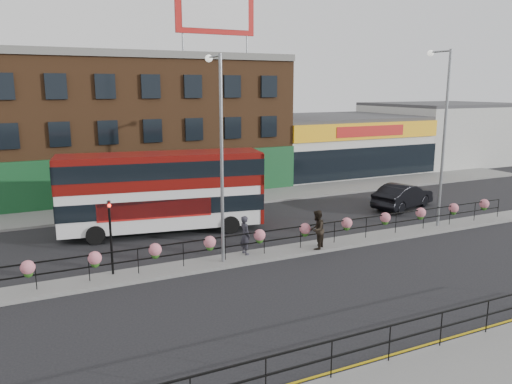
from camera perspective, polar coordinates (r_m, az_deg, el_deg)
name	(u,v)px	position (r m, az deg, el deg)	size (l,w,h in m)	color
ground	(283,254)	(24.50, 3.06, -7.04)	(120.00, 120.00, 0.00)	black
south_pavement	(492,380)	(15.99, 25.36, -18.80)	(60.00, 4.00, 0.15)	slate
north_pavement	(200,202)	(35.08, -6.37, -1.15)	(60.00, 4.00, 0.15)	slate
median	(283,252)	(24.48, 3.06, -6.87)	(60.00, 1.60, 0.15)	slate
yellow_line_inner	(430,344)	(17.33, 19.24, -16.06)	(60.00, 0.10, 0.01)	gold
yellow_line_outer	(434,346)	(17.22, 19.68, -16.28)	(60.00, 0.10, 0.01)	gold
brick_building	(117,124)	(41.00, -15.60, 7.51)	(25.00, 12.21, 10.30)	brown
supermarket	(330,143)	(48.82, 8.43, 5.52)	(15.00, 12.25, 5.30)	silver
warehouse_east	(443,132)	(58.36, 20.58, 6.41)	(14.50, 12.00, 6.30)	#B5B6B0
billboard	(215,13)	(38.22, -4.66, 19.72)	(6.00, 0.29, 4.40)	#B31815
median_railing	(283,233)	(24.18, 3.08, -4.69)	(30.04, 0.56, 1.23)	black
south_railing	(390,335)	(15.39, 15.07, -15.49)	(20.04, 0.05, 1.12)	black
double_decker_bus	(163,184)	(27.77, -10.63, 0.86)	(11.26, 4.34, 4.44)	silver
car	(403,196)	(34.70, 16.45, -0.43)	(5.35, 3.24, 1.67)	black
pedestrian_a	(245,235)	(23.70, -1.25, -4.93)	(0.50, 0.71, 1.87)	#27262F
pedestrian_b	(317,230)	(24.62, 6.98, -4.29)	(1.19, 1.17, 1.94)	black
lamp_column_west	(219,142)	(22.01, -4.20, 5.77)	(0.33, 1.62, 9.21)	gray
lamp_column_east	(442,123)	(29.80, 20.47, 7.37)	(0.35, 1.73, 9.84)	gray
traffic_light_median	(110,221)	(21.65, -16.36, -3.24)	(0.15, 0.28, 3.65)	black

